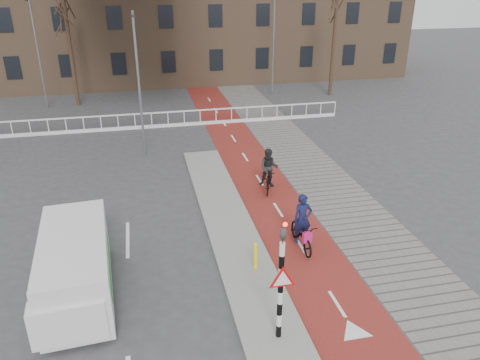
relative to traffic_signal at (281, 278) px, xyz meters
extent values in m
plane|color=#38383A|center=(0.60, 2.02, -1.99)|extent=(120.00, 120.00, 0.00)
cube|color=maroon|center=(2.10, 12.02, -1.98)|extent=(2.50, 60.00, 0.01)
cube|color=slate|center=(4.90, 12.02, -1.98)|extent=(3.00, 60.00, 0.01)
cube|color=gray|center=(-0.10, 6.02, -1.93)|extent=(1.80, 16.00, 0.12)
cylinder|color=black|center=(0.00, 0.02, -0.43)|extent=(0.14, 0.14, 2.88)
imported|color=black|center=(0.00, 0.02, 1.41)|extent=(0.13, 0.16, 0.80)
cylinder|color=#FF0C05|center=(0.00, -0.12, 1.59)|extent=(0.11, 0.02, 0.11)
cylinder|color=#FFEA0E|center=(0.15, 3.12, -1.41)|extent=(0.12, 0.12, 0.92)
imported|color=black|center=(2.08, 4.18, -1.47)|extent=(0.71, 1.97, 1.03)
imported|color=#12153B|center=(2.08, 4.18, -0.85)|extent=(0.66, 0.44, 1.79)
cube|color=#C31B6C|center=(2.07, 3.63, -1.26)|extent=(0.30, 0.19, 0.36)
imported|color=black|center=(2.20, 8.88, -1.44)|extent=(1.07, 1.88, 1.09)
imported|color=black|center=(2.20, 8.88, -0.89)|extent=(0.99, 0.88, 1.70)
cube|color=silver|center=(-5.27, 3.05, -0.92)|extent=(2.18, 4.77, 1.86)
cube|color=green|center=(-6.21, 3.05, -1.02)|extent=(0.23, 2.97, 0.55)
cube|color=green|center=(-4.33, 3.05, -1.02)|extent=(0.23, 2.97, 0.55)
cube|color=black|center=(-5.27, 1.07, -0.52)|extent=(1.67, 0.17, 0.90)
cylinder|color=black|center=(-5.95, 1.41, -1.66)|extent=(0.28, 0.67, 0.65)
cylinder|color=black|center=(-4.37, 1.52, -1.66)|extent=(0.28, 0.67, 0.65)
cylinder|color=black|center=(-6.17, 4.57, -1.66)|extent=(0.28, 0.67, 0.65)
cylinder|color=black|center=(-4.59, 4.68, -1.66)|extent=(0.28, 0.67, 0.65)
cube|color=silver|center=(-4.40, 19.02, -1.04)|extent=(28.00, 0.08, 0.08)
cube|color=silver|center=(-4.40, 19.02, -1.89)|extent=(28.00, 0.10, 0.20)
cube|color=#7F6047|center=(-2.40, 34.02, 4.01)|extent=(46.00, 10.00, 12.00)
cylinder|color=#332116|center=(-7.34, 25.58, 1.80)|extent=(0.28, 0.28, 7.57)
cylinder|color=#332116|center=(11.49, 24.43, 2.03)|extent=(0.26, 0.26, 8.05)
cylinder|color=slate|center=(-2.98, 14.25, 1.62)|extent=(0.12, 0.12, 7.22)
cylinder|color=slate|center=(-9.41, 25.38, 1.66)|extent=(0.12, 0.12, 7.31)
cylinder|color=slate|center=(7.18, 25.63, 1.97)|extent=(0.12, 0.12, 7.91)
camera|label=1|loc=(-3.05, -9.09, 6.99)|focal=35.00mm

